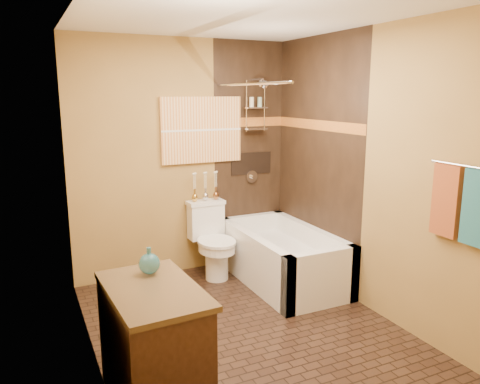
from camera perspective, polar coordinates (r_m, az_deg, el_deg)
floor at (r=4.09m, az=0.59°, el=-16.28°), size 3.00×3.00×0.00m
wall_left at (r=3.33m, az=-18.24°, el=-0.53°), size 0.02×3.00×2.50m
wall_right at (r=4.33m, az=15.08°, el=2.42°), size 0.02×3.00×2.50m
wall_back at (r=5.04m, az=-6.88°, el=4.06°), size 2.40×0.02×2.50m
wall_front at (r=2.45m, az=16.26°, el=-4.81°), size 2.40×0.02×2.50m
ceiling at (r=3.65m, az=0.68°, el=20.85°), size 3.00×3.00×0.00m
alcove_tile_back at (r=5.33m, az=1.11°, el=4.56°), size 0.85×0.01×2.50m
alcove_tile_right at (r=4.91m, az=9.31°, el=3.76°), size 0.01×1.50×2.50m
mosaic_band_back at (r=5.28m, az=1.17°, el=8.53°), size 0.85×0.01×0.10m
mosaic_band_right at (r=4.86m, az=9.36°, el=8.08°), size 0.01×1.50×0.10m
alcove_niche at (r=5.35m, az=1.37°, el=3.51°), size 0.50×0.01×0.25m
shower_fixtures at (r=5.20m, az=1.92°, el=8.98°), size 0.24×0.33×1.16m
curtain_rod at (r=4.46m, az=1.06°, el=13.04°), size 0.03×1.55×0.03m
towel_bar at (r=3.54m, az=25.67°, el=2.87°), size 0.02×0.55×0.02m
towel_teal at (r=3.51m, az=27.01°, el=-1.81°), size 0.05×0.22×0.52m
towel_rust at (r=3.67m, az=23.83°, el=-0.97°), size 0.05×0.22×0.52m
sunset_painting at (r=5.06m, az=-4.71°, el=7.54°), size 0.90×0.04×0.70m
vanity_mirror at (r=2.72m, az=-16.73°, el=2.21°), size 0.01×1.00×0.90m
bathtub at (r=4.95m, az=5.17°, el=-8.35°), size 0.80×1.50×0.55m
toilet at (r=5.04m, az=-3.41°, el=-5.82°), size 0.41×0.60×0.79m
vanity at (r=3.15m, az=-10.47°, el=-17.81°), size 0.57×0.89×0.77m
teal_bottle at (r=3.16m, az=-11.01°, el=-8.24°), size 0.14×0.14×0.22m
bud_vases at (r=5.06m, az=-4.25°, el=0.78°), size 0.31×0.07×0.31m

